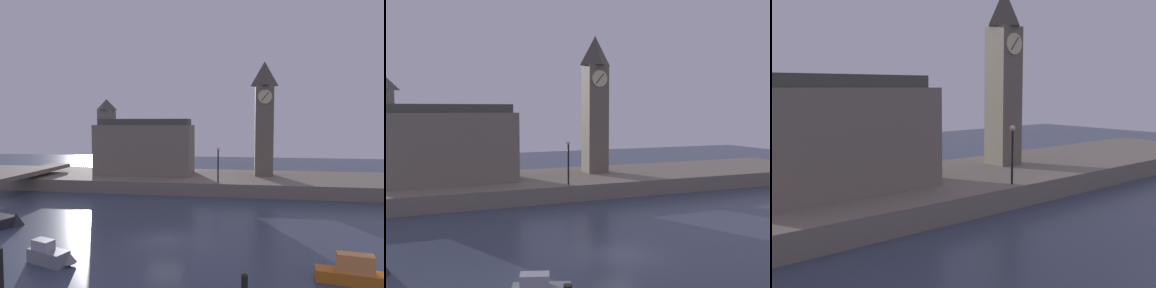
{
  "view_description": "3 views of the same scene",
  "coord_description": "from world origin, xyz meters",
  "views": [
    {
      "loc": [
        5.14,
        -21.76,
        8.06
      ],
      "look_at": [
        -0.72,
        17.97,
        5.69
      ],
      "focal_mm": 30.46,
      "sensor_mm": 36.0,
      "label": 1
    },
    {
      "loc": [
        -11.11,
        -22.14,
        8.37
      ],
      "look_at": [
        3.32,
        14.01,
        5.26
      ],
      "focal_mm": 40.93,
      "sensor_mm": 36.0,
      "label": 2
    },
    {
      "loc": [
        -19.8,
        -6.75,
        8.07
      ],
      "look_at": [
        0.04,
        16.76,
        4.29
      ],
      "focal_mm": 43.45,
      "sensor_mm": 36.0,
      "label": 3
    }
  ],
  "objects": [
    {
      "name": "clock_tower",
      "position": [
        8.2,
        21.27,
        9.1
      ],
      "size": [
        2.5,
        2.54,
        14.68
      ],
      "color": "#6B6051",
      "rests_on": "far_embankment"
    },
    {
      "name": "streetlamp",
      "position": [
        2.72,
        14.88,
        3.99
      ],
      "size": [
        0.36,
        0.36,
        4.01
      ],
      "color": "black",
      "rests_on": "far_embankment"
    },
    {
      "name": "parliament_hall",
      "position": [
        -7.81,
        20.32,
        5.13
      ],
      "size": [
        12.73,
        5.27,
        10.04
      ],
      "color": "slate",
      "rests_on": "far_embankment"
    },
    {
      "name": "far_embankment",
      "position": [
        0.0,
        20.0,
        0.75
      ],
      "size": [
        70.0,
        12.0,
        1.5
      ],
      "primitive_type": "cube",
      "color": "slate",
      "rests_on": "ground"
    }
  ]
}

